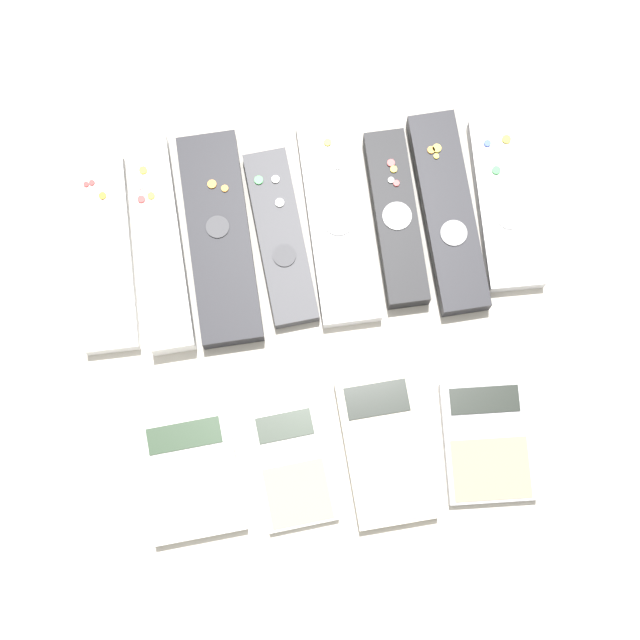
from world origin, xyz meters
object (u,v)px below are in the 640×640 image
(remote_7, at_px, (506,204))
(calculator_1, at_px, (293,467))
(remote_1, at_px, (160,243))
(calculator_2, at_px, (385,450))
(remote_0, at_px, (105,254))
(remote_5, at_px, (396,218))
(remote_2, at_px, (220,238))
(calculator_3, at_px, (487,442))
(remote_6, at_px, (448,212))
(calculator_0, at_px, (192,477))
(remote_4, at_px, (338,220))
(remote_3, at_px, (281,237))

(remote_7, distance_m, calculator_1, 0.34)
(remote_1, height_order, calculator_2, remote_1)
(remote_0, relative_size, remote_5, 1.10)
(remote_2, distance_m, remote_7, 0.29)
(remote_5, height_order, calculator_3, remote_5)
(remote_1, bearing_deg, remote_6, -2.55)
(calculator_0, bearing_deg, remote_2, 73.90)
(remote_5, distance_m, calculator_0, 0.32)
(calculator_0, bearing_deg, calculator_2, -2.75)
(remote_0, xyz_separation_m, remote_1, (0.06, 0.00, 0.00))
(calculator_0, bearing_deg, remote_7, 30.73)
(remote_1, height_order, remote_5, remote_1)
(remote_0, distance_m, remote_2, 0.11)
(calculator_0, bearing_deg, calculator_1, -4.74)
(remote_2, relative_size, calculator_0, 1.80)
(remote_2, height_order, calculator_1, remote_2)
(remote_7, bearing_deg, remote_2, -178.10)
(remote_4, distance_m, calculator_2, 0.23)
(remote_5, xyz_separation_m, calculator_1, (-0.13, -0.23, -0.01))
(remote_5, xyz_separation_m, remote_7, (0.11, 0.00, -0.00))
(remote_0, xyz_separation_m, remote_3, (0.17, -0.01, -0.00))
(remote_3, bearing_deg, remote_0, 174.59)
(remote_1, height_order, remote_7, remote_1)
(remote_5, bearing_deg, calculator_1, -120.05)
(remote_1, relative_size, remote_7, 1.23)
(remote_2, bearing_deg, remote_0, 179.38)
(remote_7, relative_size, calculator_1, 1.50)
(remote_0, distance_m, calculator_2, 0.34)
(remote_6, distance_m, calculator_1, 0.30)
(remote_1, distance_m, remote_2, 0.06)
(remote_1, height_order, remote_2, remote_1)
(remote_1, xyz_separation_m, calculator_0, (0.01, -0.23, -0.01))
(remote_2, xyz_separation_m, calculator_3, (0.23, -0.23, -0.01))
(remote_5, bearing_deg, remote_2, 179.20)
(calculator_2, relative_size, calculator_3, 1.19)
(remote_0, relative_size, remote_6, 0.95)
(remote_3, xyz_separation_m, remote_4, (0.06, 0.01, 0.00))
(remote_7, distance_m, calculator_0, 0.41)
(remote_2, height_order, remote_6, same)
(remote_0, bearing_deg, remote_3, -0.99)
(remote_2, bearing_deg, calculator_3, -46.23)
(remote_3, xyz_separation_m, remote_6, (0.17, 0.00, 0.00))
(remote_1, height_order, calculator_0, remote_1)
(calculator_1, height_order, calculator_3, calculator_3)
(calculator_0, bearing_deg, calculator_3, -3.86)
(remote_7, bearing_deg, remote_6, -175.95)
(remote_4, bearing_deg, remote_3, -170.53)
(remote_0, relative_size, calculator_1, 1.66)
(remote_7, xyz_separation_m, calculator_3, (-0.06, -0.23, -0.00))
(remote_0, distance_m, calculator_3, 0.42)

